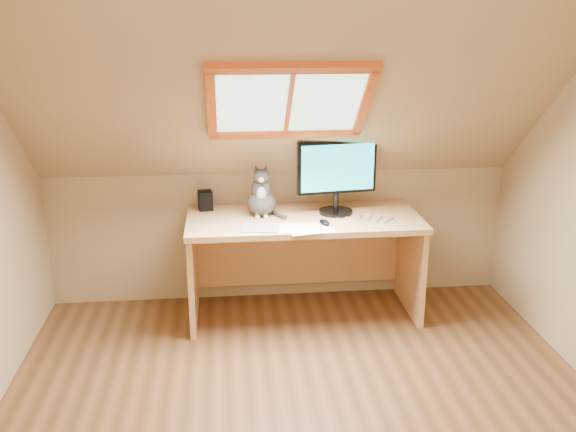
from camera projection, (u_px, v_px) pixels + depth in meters
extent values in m
plane|color=brown|center=(309.00, 428.00, 3.48)|extent=(3.50, 3.50, 0.00)
cube|color=tan|center=(280.00, 235.00, 4.99)|extent=(3.50, 0.02, 1.00)
cube|color=tan|center=(290.00, 90.00, 3.89)|extent=(3.50, 1.56, 1.41)
cube|color=#B2E0CC|center=(289.00, 100.00, 3.98)|extent=(0.90, 0.53, 0.48)
cube|color=#C55212|center=(289.00, 100.00, 3.98)|extent=(1.02, 0.64, 0.59)
cube|color=tan|center=(304.00, 220.00, 4.58)|extent=(1.67, 0.73, 0.04)
cube|color=tan|center=(193.00, 273.00, 4.61)|extent=(0.04, 0.66, 0.72)
cube|color=tan|center=(410.00, 265.00, 4.77)|extent=(0.04, 0.66, 0.72)
cube|color=tan|center=(298.00, 253.00, 5.01)|extent=(1.57, 0.03, 0.50)
cylinder|color=black|center=(336.00, 212.00, 4.66)|extent=(0.24, 0.24, 0.02)
cylinder|color=black|center=(336.00, 201.00, 4.63)|extent=(0.04, 0.04, 0.13)
cube|color=black|center=(337.00, 167.00, 4.56)|extent=(0.58, 0.12, 0.38)
cube|color=#0691D8|center=(338.00, 168.00, 4.53)|extent=(0.53, 0.08, 0.33)
ellipsoid|color=#47413E|center=(261.00, 203.00, 4.60)|extent=(0.22, 0.26, 0.18)
ellipsoid|color=#47413E|center=(261.00, 189.00, 4.55)|extent=(0.14, 0.14, 0.19)
ellipsoid|color=silver|center=(261.00, 194.00, 4.50)|extent=(0.07, 0.04, 0.11)
ellipsoid|color=#47413E|center=(261.00, 176.00, 4.48)|extent=(0.11, 0.10, 0.10)
sphere|color=silver|center=(261.00, 180.00, 4.44)|extent=(0.04, 0.04, 0.04)
cone|color=#47413E|center=(256.00, 168.00, 4.48)|extent=(0.05, 0.05, 0.06)
cone|color=#47413E|center=(266.00, 168.00, 4.48)|extent=(0.05, 0.05, 0.06)
cube|color=black|center=(205.00, 200.00, 4.72)|extent=(0.11, 0.11, 0.14)
cube|color=#B2B2B7|center=(260.00, 228.00, 4.32)|extent=(0.28, 0.22, 0.01)
ellipsoid|color=black|center=(324.00, 222.00, 4.40)|extent=(0.09, 0.12, 0.03)
cube|color=white|center=(304.00, 229.00, 4.32)|extent=(0.33, 0.27, 0.00)
cube|color=white|center=(304.00, 228.00, 4.32)|extent=(0.32, 0.24, 0.00)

